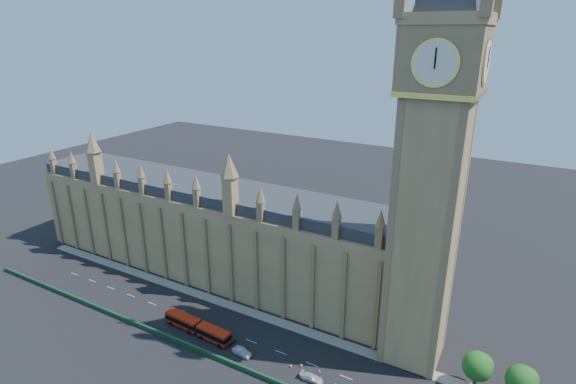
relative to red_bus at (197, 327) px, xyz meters
The scene contains 14 objects.
ground 9.98m from the red_bus, 22.71° to the left, with size 400.00×400.00×0.00m, color black.
palace_westminster 32.67m from the red_bus, 121.70° to the left, with size 120.00×20.00×28.00m.
elizabeth_tower 72.97m from the red_bus, 20.70° to the left, with size 20.59×20.59×105.00m.
bridge_parapet 10.51m from the red_bus, 29.86° to the right, with size 160.00×0.60×1.20m, color #1E4C2D.
kerb_north 16.17m from the red_bus, 55.71° to the left, with size 160.00×3.00×0.16m, color gray.
tree_east_near 62.96m from the red_bus, 12.76° to the left, with size 6.00×6.00×8.50m.
tree_east_far 70.77m from the red_bus, 11.33° to the left, with size 6.00×6.00×8.50m.
red_bus is the anchor object (origin of this frame).
car_grey 7.81m from the red_bus, ahead, with size 1.82×4.52×1.54m, color #3F4246.
car_silver 13.86m from the red_bus, ahead, with size 1.66×4.76×1.57m, color #B1B5B9.
car_white 31.12m from the red_bus, ahead, with size 2.02×4.98×1.44m, color silver.
cone_a 27.44m from the red_bus, ahead, with size 0.57×0.57×0.76m.
cone_b 31.61m from the red_bus, ahead, with size 0.46×0.46×0.62m.
cone_d 25.46m from the red_bus, ahead, with size 0.45×0.45×0.70m.
Camera 1 is at (54.32, -72.39, 69.01)m, focal length 28.00 mm.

